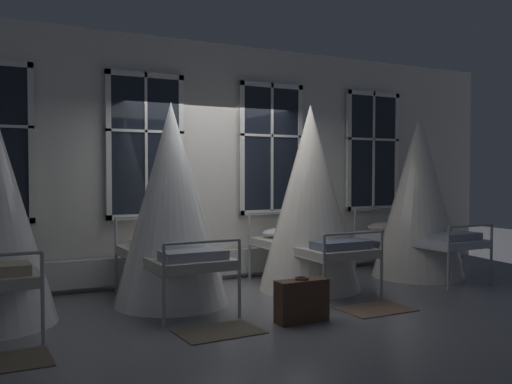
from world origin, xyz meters
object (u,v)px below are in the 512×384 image
suitcase_dark (302,301)px  cot_second (171,206)px  cot_third (310,199)px  cot_fourth (418,197)px

suitcase_dark → cot_second: bearing=123.3°
cot_second → suitcase_dark: size_ratio=4.24×
cot_third → cot_fourth: bearing=-89.4°
suitcase_dark → cot_third: bearing=54.6°
cot_third → suitcase_dark: (-0.99, -1.37, -0.97)m
cot_second → cot_fourth: cot_fourth is taller
cot_second → cot_third: (1.91, -0.05, 0.04)m
cot_second → cot_fourth: size_ratio=0.98×
suitcase_dark → cot_fourth: bearing=25.8°
cot_fourth → suitcase_dark: (-2.92, -1.38, -0.96)m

